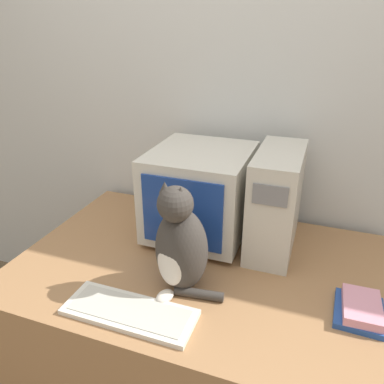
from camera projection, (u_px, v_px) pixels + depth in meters
The scene contains 8 objects.
wall_back at pixel (238, 115), 1.79m from camera, with size 7.00×0.05×2.50m.
desk at pixel (199, 333), 1.68m from camera, with size 1.47×0.98×0.76m.
crt_monitor at pixel (200, 193), 1.65m from camera, with size 0.42×0.45×0.40m.
computer_tower at pixel (276, 201), 1.56m from camera, with size 0.18×0.43×0.43m.
keyboard at pixel (130, 312), 1.25m from camera, with size 0.45×0.17×0.02m.
cat at pixel (180, 245), 1.31m from camera, with size 0.29×0.25×0.42m.
book_stack at pixel (360, 310), 1.24m from camera, with size 0.16×0.20×0.05m.
pen at pixel (109, 292), 1.35m from camera, with size 0.14×0.03×0.01m.
Camera 1 is at (0.40, -0.71, 1.66)m, focal length 35.00 mm.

